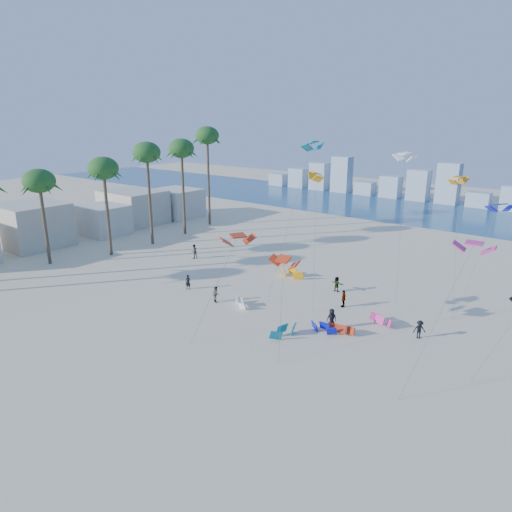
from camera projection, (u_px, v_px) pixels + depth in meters
The scene contains 10 objects.
ground at pixel (99, 350), 36.12m from camera, with size 220.00×220.00×0.00m, color beige.
ocean at pixel (423, 210), 89.94m from camera, with size 220.00×220.00×0.00m, color navy.
kitesurfer_near at pixel (188, 282), 48.63m from camera, with size 0.58×0.38×1.59m, color black.
kitesurfer_mid at pixel (216, 294), 45.38m from camera, with size 0.77×0.60×1.58m, color gray.
kitesurfers_far at pixel (324, 292), 45.66m from camera, with size 38.52×8.92×1.84m.
grounded_kites at pixel (305, 306), 43.50m from camera, with size 16.27×15.09×1.02m.
flying_kites at pixel (365, 198), 39.91m from camera, with size 23.36×23.89×15.74m.
palm_row at pixel (99, 166), 58.49m from camera, with size 6.54×44.80×16.07m.
beachfront_buildings at pixel (90, 217), 71.01m from camera, with size 11.50×43.00×6.00m.
distant_skyline at pixel (435, 188), 97.23m from camera, with size 85.00×3.00×8.40m.
Camera 1 is at (29.84, -17.62, 17.61)m, focal length 32.32 mm.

